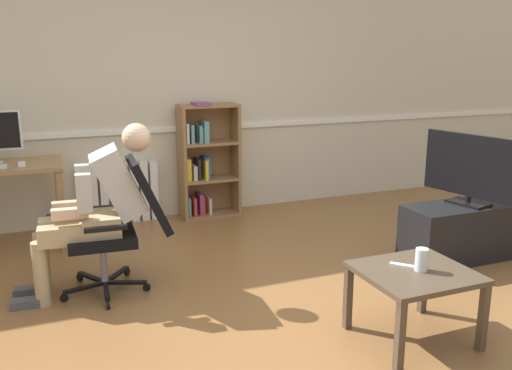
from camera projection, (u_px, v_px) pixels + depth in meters
ground_plane at (284, 320)px, 3.54m from camera, size 18.00×18.00×0.00m
back_wall at (176, 87)px, 5.60m from camera, size 12.00×0.13×2.70m
computer_mouse at (22, 164)px, 4.62m from camera, size 0.06×0.10×0.03m
bookshelf at (205, 162)px, 5.68m from camera, size 0.61×0.30×1.20m
radiator at (120, 193)px, 5.51m from camera, size 0.78×0.08×0.61m
office_chair at (123, 220)px, 3.90m from camera, size 0.82×0.62×0.97m
person_seated at (96, 205)px, 3.81m from camera, size 1.01×0.41×1.22m
tv_stand at (465, 231)px, 4.56m from camera, size 1.08×0.41×0.47m
tv_screen at (471, 168)px, 4.44m from camera, size 0.27×0.85×0.58m
coffee_table at (415, 280)px, 3.23m from camera, size 0.64×0.58×0.44m
drinking_glass at (422, 260)px, 3.19m from camera, size 0.07×0.07×0.14m
spare_remote at (402, 266)px, 3.25m from camera, size 0.13×0.14×0.02m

